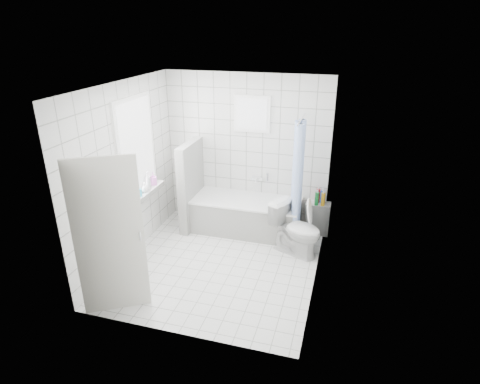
% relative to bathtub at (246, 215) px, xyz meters
% --- Properties ---
extents(ground, '(3.00, 3.00, 0.00)m').
position_rel_bathtub_xyz_m(ground, '(-0.11, -1.12, -0.29)').
color(ground, white).
rests_on(ground, ground).
extents(ceiling, '(3.00, 3.00, 0.00)m').
position_rel_bathtub_xyz_m(ceiling, '(-0.11, -1.12, 2.31)').
color(ceiling, white).
rests_on(ceiling, ground).
extents(wall_back, '(2.80, 0.02, 2.60)m').
position_rel_bathtub_xyz_m(wall_back, '(-0.11, 0.38, 1.01)').
color(wall_back, white).
rests_on(wall_back, ground).
extents(wall_front, '(2.80, 0.02, 2.60)m').
position_rel_bathtub_xyz_m(wall_front, '(-0.11, -2.62, 1.01)').
color(wall_front, white).
rests_on(wall_front, ground).
extents(wall_left, '(0.02, 3.00, 2.60)m').
position_rel_bathtub_xyz_m(wall_left, '(-1.51, -1.12, 1.01)').
color(wall_left, white).
rests_on(wall_left, ground).
extents(wall_right, '(0.02, 3.00, 2.60)m').
position_rel_bathtub_xyz_m(wall_right, '(1.29, -1.12, 1.01)').
color(wall_right, white).
rests_on(wall_right, ground).
extents(window_left, '(0.01, 0.90, 1.40)m').
position_rel_bathtub_xyz_m(window_left, '(-1.46, -0.82, 1.31)').
color(window_left, white).
rests_on(window_left, wall_left).
extents(window_back, '(0.50, 0.01, 0.50)m').
position_rel_bathtub_xyz_m(window_back, '(-0.01, 0.33, 1.66)').
color(window_back, white).
rests_on(window_back, wall_back).
extents(window_sill, '(0.18, 1.02, 0.08)m').
position_rel_bathtub_xyz_m(window_sill, '(-1.42, -0.82, 0.57)').
color(window_sill, white).
rests_on(window_sill, wall_left).
extents(door, '(0.71, 0.45, 2.00)m').
position_rel_bathtub_xyz_m(door, '(-1.01, -2.40, 0.71)').
color(door, silver).
rests_on(door, ground).
extents(bathtub, '(1.80, 0.77, 0.58)m').
position_rel_bathtub_xyz_m(bathtub, '(0.00, 0.00, 0.00)').
color(bathtub, white).
rests_on(bathtub, ground).
extents(partition_wall, '(0.15, 0.85, 1.50)m').
position_rel_bathtub_xyz_m(partition_wall, '(-0.97, -0.05, 0.46)').
color(partition_wall, white).
rests_on(partition_wall, ground).
extents(tiled_ledge, '(0.40, 0.24, 0.55)m').
position_rel_bathtub_xyz_m(tiled_ledge, '(1.17, 0.25, -0.02)').
color(tiled_ledge, white).
rests_on(tiled_ledge, ground).
extents(toilet, '(0.91, 0.72, 0.81)m').
position_rel_bathtub_xyz_m(toilet, '(0.92, -0.47, 0.11)').
color(toilet, white).
rests_on(toilet, ground).
extents(curtain_rod, '(0.02, 0.80, 0.02)m').
position_rel_bathtub_xyz_m(curtain_rod, '(0.84, -0.02, 1.71)').
color(curtain_rod, silver).
rests_on(curtain_rod, wall_back).
extents(shower_curtain, '(0.14, 0.48, 1.78)m').
position_rel_bathtub_xyz_m(shower_curtain, '(0.84, -0.16, 0.81)').
color(shower_curtain, '#4B79DE').
rests_on(shower_curtain, curtain_rod).
extents(tub_faucet, '(0.18, 0.06, 0.06)m').
position_rel_bathtub_xyz_m(tub_faucet, '(0.10, 0.33, 0.56)').
color(tub_faucet, silver).
rests_on(tub_faucet, wall_back).
extents(sill_bottles, '(0.18, 0.80, 0.33)m').
position_rel_bathtub_xyz_m(sill_bottles, '(-1.41, -0.92, 0.74)').
color(sill_bottles, '#38D8FF').
rests_on(sill_bottles, window_sill).
extents(ledge_bottles, '(0.17, 0.18, 0.24)m').
position_rel_bathtub_xyz_m(ledge_bottles, '(1.19, 0.23, 0.37)').
color(ledge_bottles, red).
rests_on(ledge_bottles, tiled_ledge).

